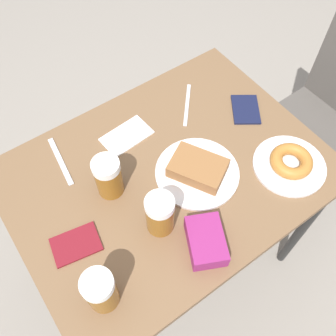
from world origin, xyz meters
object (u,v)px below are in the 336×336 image
at_px(plate_with_donut, 290,163).
at_px(passport_far_edge, 246,109).
at_px(plate_with_cake, 197,170).
at_px(chair, 336,105).
at_px(blue_pouch, 206,241).
at_px(fork, 187,105).
at_px(passport_near_edge, 76,244).
at_px(napkin_folded, 127,136).
at_px(beer_mug_right, 108,177).
at_px(knife, 60,161).
at_px(beer_mug_center, 101,291).
at_px(beer_mug_left, 160,214).

height_order(plate_with_donut, passport_far_edge, plate_with_donut).
bearing_deg(plate_with_cake, chair, 91.42).
xyz_separation_m(plate_with_cake, blue_pouch, (0.19, -0.12, 0.01)).
height_order(fork, passport_near_edge, passport_near_edge).
bearing_deg(napkin_folded, fork, 88.68).
height_order(beer_mug_right, knife, beer_mug_right).
bearing_deg(napkin_folded, beer_mug_right, -45.19).
height_order(beer_mug_center, knife, beer_mug_center).
distance_m(beer_mug_left, passport_near_edge, 0.24).
bearing_deg(napkin_folded, beer_mug_center, -38.21).
relative_size(beer_mug_right, passport_far_edge, 0.88).
distance_m(passport_far_edge, blue_pouch, 0.50).
bearing_deg(beer_mug_right, plate_with_donut, 62.94).
relative_size(beer_mug_center, fork, 0.91).
relative_size(napkin_folded, passport_near_edge, 1.16).
bearing_deg(knife, plate_with_cake, 48.52).
distance_m(plate_with_cake, plate_with_donut, 0.28).
distance_m(plate_with_cake, fork, 0.28).
distance_m(plate_with_donut, beer_mug_right, 0.54).
bearing_deg(blue_pouch, beer_mug_right, -158.46).
distance_m(passport_near_edge, blue_pouch, 0.35).
bearing_deg(plate_with_cake, beer_mug_left, -68.52).
bearing_deg(fork, plate_with_cake, -30.78).
bearing_deg(beer_mug_center, passport_near_edge, 177.43).
bearing_deg(plate_with_donut, beer_mug_center, -88.89).
bearing_deg(blue_pouch, knife, -157.53).
bearing_deg(chair, plate_with_cake, -89.61).
bearing_deg(passport_far_edge, beer_mug_center, -69.67).
relative_size(fork, passport_near_edge, 1.06).
distance_m(beer_mug_left, blue_pouch, 0.14).
height_order(plate_with_donut, passport_near_edge, plate_with_donut).
relative_size(plate_with_cake, napkin_folded, 1.54).
relative_size(beer_mug_center, passport_far_edge, 0.88).
height_order(beer_mug_center, passport_far_edge, beer_mug_center).
bearing_deg(passport_far_edge, chair, 79.67).
height_order(chair, beer_mug_center, chair).
height_order(knife, passport_near_edge, passport_near_edge).
distance_m(chair, fork, 0.68).
bearing_deg(blue_pouch, plate_with_cake, 147.62).
relative_size(beer_mug_left, passport_near_edge, 0.96).
height_order(beer_mug_center, fork, beer_mug_center).
relative_size(plate_with_donut, passport_far_edge, 1.43).
height_order(plate_with_donut, beer_mug_right, beer_mug_right).
bearing_deg(passport_near_edge, beer_mug_right, 119.46).
bearing_deg(beer_mug_right, blue_pouch, 21.54).
bearing_deg(knife, beer_mug_left, 20.30).
xyz_separation_m(passport_far_edge, blue_pouch, (0.29, -0.41, 0.02)).
relative_size(plate_with_cake, passport_near_edge, 1.79).
bearing_deg(plate_with_donut, passport_far_edge, 169.86).
distance_m(passport_near_edge, passport_far_edge, 0.70).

